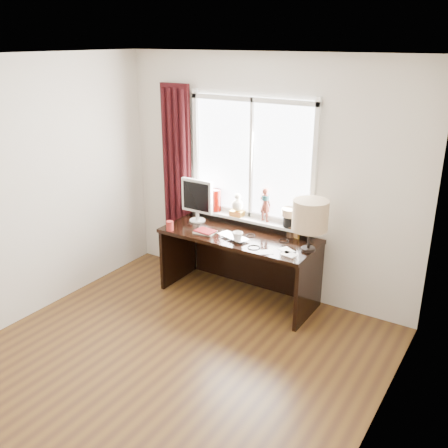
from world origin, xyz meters
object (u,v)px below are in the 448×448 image
Objects in this scene: table_lamp at (310,216)px; monitor at (197,198)px; laptop at (234,237)px; red_cup at (170,226)px; mug at (238,236)px; desk at (243,252)px.

monitor is at bearing 175.69° from table_lamp.
monitor is (-0.63, 0.23, 0.26)m from laptop.
table_lamp reaches higher than laptop.
laptop is at bearing 13.55° from red_cup.
mug reaches higher than desk.
mug is at bearing -14.08° from laptop.
monitor is 0.94× the size of table_lamp.
mug is at bearing -72.65° from desk.
laptop is 0.73m from red_cup.
mug is 0.22× the size of monitor.
mug is 0.79m from table_lamp.
desk is (0.70, 0.40, -0.30)m from red_cup.
table_lamp reaches higher than red_cup.
red_cup is at bearing -150.26° from laptop.
table_lamp reaches higher than desk.
table_lamp reaches higher than monitor.
desk is 0.81m from monitor.
desk is at bearing 109.03° from laptop.
mug is 0.21× the size of table_lamp.
monitor is (-0.62, 0.01, 0.52)m from desk.
desk is 1.01m from table_lamp.
table_lamp is (1.50, 0.30, 0.31)m from red_cup.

